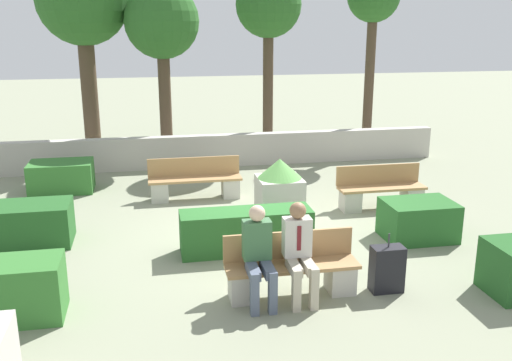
# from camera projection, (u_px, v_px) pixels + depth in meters

# --- Properties ---
(ground_plane) EXTENTS (60.00, 60.00, 0.00)m
(ground_plane) POSITION_uv_depth(u_px,v_px,m) (262.00, 237.00, 10.13)
(ground_plane) COLOR gray
(perimeter_wall) EXTENTS (11.63, 0.30, 0.83)m
(perimeter_wall) POSITION_uv_depth(u_px,v_px,m) (222.00, 150.00, 14.96)
(perimeter_wall) COLOR #B7B2A8
(perimeter_wall) RESTS_ON ground_plane
(bench_front) EXTENTS (1.86, 0.49, 0.86)m
(bench_front) POSITION_uv_depth(u_px,v_px,m) (292.00, 272.00, 7.92)
(bench_front) COLOR #A37A4C
(bench_front) RESTS_ON ground_plane
(bench_left_side) EXTENTS (1.98, 0.49, 0.86)m
(bench_left_side) POSITION_uv_depth(u_px,v_px,m) (195.00, 183.00, 12.22)
(bench_left_side) COLOR #A37A4C
(bench_left_side) RESTS_ON ground_plane
(bench_right_side) EXTENTS (1.79, 0.48, 0.86)m
(bench_right_side) POSITION_uv_depth(u_px,v_px,m) (381.00, 192.00, 11.59)
(bench_right_side) COLOR #A37A4C
(bench_right_side) RESTS_ON ground_plane
(person_seated_man) EXTENTS (0.38, 0.63, 1.36)m
(person_seated_man) POSITION_uv_depth(u_px,v_px,m) (299.00, 247.00, 7.69)
(person_seated_man) COLOR #B2A893
(person_seated_man) RESTS_ON ground_plane
(person_seated_woman) EXTENTS (0.38, 0.63, 1.35)m
(person_seated_woman) POSITION_uv_depth(u_px,v_px,m) (259.00, 251.00, 7.59)
(person_seated_woman) COLOR #515B70
(person_seated_woman) RESTS_ON ground_plane
(hedge_block_near_left) EXTENTS (1.20, 0.89, 0.67)m
(hedge_block_near_left) POSITION_uv_depth(u_px,v_px,m) (418.00, 220.00, 9.97)
(hedge_block_near_left) COLOR #286028
(hedge_block_near_left) RESTS_ON ground_plane
(hedge_block_near_right) EXTENTS (1.13, 0.73, 0.77)m
(hedge_block_near_right) POSITION_uv_depth(u_px,v_px,m) (18.00, 290.00, 7.28)
(hedge_block_near_right) COLOR #33702D
(hedge_block_near_right) RESTS_ON ground_plane
(hedge_block_mid_left) EXTENTS (1.37, 0.90, 0.67)m
(hedge_block_mid_left) POSITION_uv_depth(u_px,v_px,m) (61.00, 177.00, 12.74)
(hedge_block_mid_left) COLOR #33702D
(hedge_block_mid_left) RESTS_ON ground_plane
(hedge_block_mid_right) EXTENTS (1.73, 0.87, 0.71)m
(hedge_block_mid_right) POSITION_uv_depth(u_px,v_px,m) (19.00, 225.00, 9.69)
(hedge_block_mid_right) COLOR #235623
(hedge_block_mid_right) RESTS_ON ground_plane
(hedge_block_far_left) EXTENTS (2.17, 0.61, 0.71)m
(hedge_block_far_left) POSITION_uv_depth(u_px,v_px,m) (246.00, 231.00, 9.42)
(hedge_block_far_left) COLOR #286028
(hedge_block_far_left) RESTS_ON ground_plane
(planter_corner_right) EXTENTS (0.85, 0.85, 1.16)m
(planter_corner_right) POSITION_uv_depth(u_px,v_px,m) (280.00, 188.00, 11.02)
(planter_corner_right) COLOR #B7B2A8
(planter_corner_right) RESTS_ON ground_plane
(suitcase) EXTENTS (0.45, 0.26, 0.87)m
(suitcase) POSITION_uv_depth(u_px,v_px,m) (387.00, 269.00, 8.02)
(suitcase) COLOR black
(suitcase) RESTS_ON ground_plane
(tree_leftmost) EXTENTS (2.36, 2.36, 5.41)m
(tree_leftmost) POSITION_uv_depth(u_px,v_px,m) (83.00, 3.00, 14.51)
(tree_leftmost) COLOR #473828
(tree_leftmost) RESTS_ON ground_plane
(tree_center_left) EXTENTS (1.91, 1.91, 4.64)m
(tree_center_left) POSITION_uv_depth(u_px,v_px,m) (162.00, 25.00, 14.50)
(tree_center_left) COLOR #473828
(tree_center_left) RESTS_ON ground_plane
(tree_center_right) EXTENTS (1.73, 1.73, 4.97)m
(tree_center_right) POSITION_uv_depth(u_px,v_px,m) (268.00, 9.00, 14.88)
(tree_center_right) COLOR #473828
(tree_center_right) RESTS_ON ground_plane
(tree_rightmost) EXTENTS (1.45, 1.45, 5.08)m
(tree_rightmost) POSITION_uv_depth(u_px,v_px,m) (373.00, 3.00, 15.51)
(tree_rightmost) COLOR #473828
(tree_rightmost) RESTS_ON ground_plane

